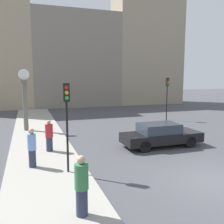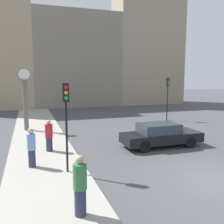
{
  "view_description": "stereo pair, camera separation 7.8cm",
  "coord_description": "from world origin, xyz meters",
  "px_view_note": "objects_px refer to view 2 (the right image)",
  "views": [
    {
      "loc": [
        -6.85,
        -7.51,
        4.09
      ],
      "look_at": [
        -1.76,
        7.32,
        1.86
      ],
      "focal_mm": 40.0,
      "sensor_mm": 36.0,
      "label": 1
    },
    {
      "loc": [
        -6.77,
        -7.54,
        4.09
      ],
      "look_at": [
        -1.76,
        7.32,
        1.86
      ],
      "focal_mm": 40.0,
      "sensor_mm": 36.0,
      "label": 2
    }
  ],
  "objects_px": {
    "traffic_light_far": "(168,90)",
    "pedestrian_green_hoodie": "(80,186)",
    "sedan_car": "(161,135)",
    "pedestrian_red_top": "(49,136)",
    "street_clock": "(25,101)",
    "traffic_light_near": "(66,109)",
    "pedestrian_blue_stripe": "(31,148)"
  },
  "relations": [
    {
      "from": "pedestrian_blue_stripe",
      "to": "traffic_light_far",
      "type": "bearing_deg",
      "value": 36.52
    },
    {
      "from": "traffic_light_near",
      "to": "traffic_light_far",
      "type": "xyz_separation_m",
      "value": [
        10.85,
        10.15,
        0.06
      ]
    },
    {
      "from": "street_clock",
      "to": "traffic_light_far",
      "type": "bearing_deg",
      "value": 4.15
    },
    {
      "from": "pedestrian_red_top",
      "to": "pedestrian_green_hoodie",
      "type": "xyz_separation_m",
      "value": [
        0.32,
        -6.75,
        0.06
      ]
    },
    {
      "from": "traffic_light_far",
      "to": "pedestrian_blue_stripe",
      "type": "xyz_separation_m",
      "value": [
        -12.25,
        -9.07,
        -1.84
      ]
    },
    {
      "from": "sedan_car",
      "to": "street_clock",
      "type": "relative_size",
      "value": 1.03
    },
    {
      "from": "traffic_light_far",
      "to": "street_clock",
      "type": "height_order",
      "value": "street_clock"
    },
    {
      "from": "sedan_car",
      "to": "pedestrian_red_top",
      "type": "distance_m",
      "value": 6.36
    },
    {
      "from": "traffic_light_near",
      "to": "traffic_light_far",
      "type": "distance_m",
      "value": 14.86
    },
    {
      "from": "street_clock",
      "to": "pedestrian_green_hoodie",
      "type": "relative_size",
      "value": 2.55
    },
    {
      "from": "pedestrian_green_hoodie",
      "to": "traffic_light_far",
      "type": "bearing_deg",
      "value": 51.06
    },
    {
      "from": "traffic_light_near",
      "to": "pedestrian_blue_stripe",
      "type": "distance_m",
      "value": 2.51
    },
    {
      "from": "pedestrian_red_top",
      "to": "traffic_light_near",
      "type": "bearing_deg",
      "value": -81.75
    },
    {
      "from": "sedan_car",
      "to": "traffic_light_far",
      "type": "bearing_deg",
      "value": 56.76
    },
    {
      "from": "sedan_car",
      "to": "pedestrian_blue_stripe",
      "type": "relative_size",
      "value": 2.68
    },
    {
      "from": "sedan_car",
      "to": "pedestrian_blue_stripe",
      "type": "distance_m",
      "value": 7.37
    },
    {
      "from": "pedestrian_blue_stripe",
      "to": "pedestrian_red_top",
      "type": "bearing_deg",
      "value": 67.23
    },
    {
      "from": "sedan_car",
      "to": "traffic_light_far",
      "type": "distance_m",
      "value": 9.41
    },
    {
      "from": "traffic_light_far",
      "to": "pedestrian_blue_stripe",
      "type": "bearing_deg",
      "value": -143.48
    },
    {
      "from": "sedan_car",
      "to": "pedestrian_blue_stripe",
      "type": "height_order",
      "value": "pedestrian_blue_stripe"
    },
    {
      "from": "street_clock",
      "to": "pedestrian_green_hoodie",
      "type": "distance_m",
      "value": 12.87
    },
    {
      "from": "traffic_light_far",
      "to": "pedestrian_green_hoodie",
      "type": "relative_size",
      "value": 2.22
    },
    {
      "from": "pedestrian_blue_stripe",
      "to": "pedestrian_green_hoodie",
      "type": "relative_size",
      "value": 0.98
    },
    {
      "from": "sedan_car",
      "to": "traffic_light_far",
      "type": "relative_size",
      "value": 1.18
    },
    {
      "from": "traffic_light_near",
      "to": "pedestrian_green_hoodie",
      "type": "distance_m",
      "value": 3.9
    },
    {
      "from": "street_clock",
      "to": "pedestrian_blue_stripe",
      "type": "height_order",
      "value": "street_clock"
    },
    {
      "from": "sedan_car",
      "to": "traffic_light_far",
      "type": "height_order",
      "value": "traffic_light_far"
    },
    {
      "from": "traffic_light_far",
      "to": "pedestrian_red_top",
      "type": "distance_m",
      "value": 13.38
    },
    {
      "from": "street_clock",
      "to": "pedestrian_green_hoodie",
      "type": "xyz_separation_m",
      "value": [
        1.49,
        -12.71,
        -1.33
      ]
    },
    {
      "from": "pedestrian_red_top",
      "to": "pedestrian_green_hoodie",
      "type": "distance_m",
      "value": 6.76
    },
    {
      "from": "traffic_light_far",
      "to": "pedestrian_green_hoodie",
      "type": "height_order",
      "value": "traffic_light_far"
    },
    {
      "from": "street_clock",
      "to": "pedestrian_blue_stripe",
      "type": "distance_m",
      "value": 8.28
    }
  ]
}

